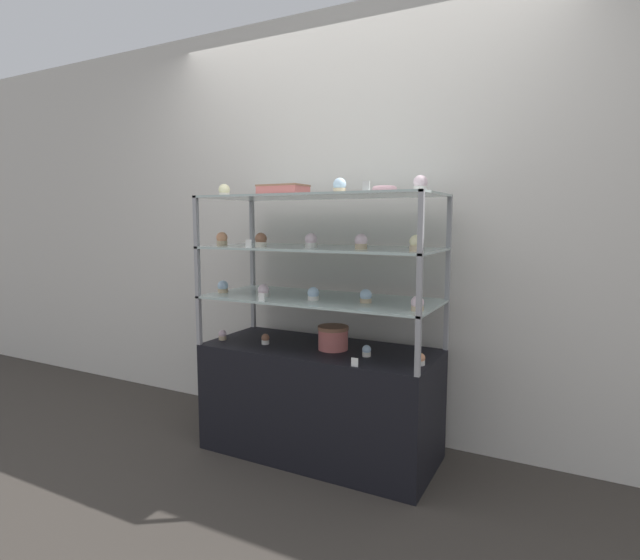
% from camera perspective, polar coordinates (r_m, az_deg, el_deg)
% --- Properties ---
extents(ground_plane, '(20.00, 20.00, 0.00)m').
position_cam_1_polar(ground_plane, '(3.04, 0.00, -19.09)').
color(ground_plane, '#38332D').
extents(back_wall, '(8.00, 0.05, 2.60)m').
position_cam_1_polar(back_wall, '(3.12, 3.63, 6.28)').
color(back_wall, silver).
rests_on(back_wall, ground_plane).
extents(display_base, '(1.30, 0.56, 0.62)m').
position_cam_1_polar(display_base, '(2.92, 0.00, -13.59)').
color(display_base, black).
rests_on(display_base, ground_plane).
extents(display_riser_lower, '(1.30, 0.56, 0.28)m').
position_cam_1_polar(display_riser_lower, '(2.77, 0.00, -2.33)').
color(display_riser_lower, '#99999E').
rests_on(display_riser_lower, display_base).
extents(display_riser_middle, '(1.30, 0.56, 0.28)m').
position_cam_1_polar(display_riser_middle, '(2.74, 0.00, 3.48)').
color(display_riser_middle, '#99999E').
rests_on(display_riser_middle, display_riser_lower).
extents(display_riser_upper, '(1.30, 0.56, 0.28)m').
position_cam_1_polar(display_riser_upper, '(2.74, 0.00, 9.36)').
color(display_riser_upper, '#99999E').
rests_on(display_riser_upper, display_riser_middle).
extents(layer_cake_centerpiece, '(0.17, 0.17, 0.13)m').
position_cam_1_polar(layer_cake_centerpiece, '(2.76, 1.51, -6.60)').
color(layer_cake_centerpiece, '#C66660').
rests_on(layer_cake_centerpiece, display_base).
extents(sheet_cake_frosted, '(0.26, 0.17, 0.06)m').
position_cam_1_polar(sheet_cake_frosted, '(2.81, -4.23, 10.20)').
color(sheet_cake_frosted, '#C66660').
rests_on(sheet_cake_frosted, display_riser_upper).
extents(cupcake_0, '(0.05, 0.05, 0.06)m').
position_cam_1_polar(cupcake_0, '(3.04, -11.08, -6.19)').
color(cupcake_0, '#CCB28C').
rests_on(cupcake_0, display_base).
extents(cupcake_1, '(0.05, 0.05, 0.06)m').
position_cam_1_polar(cupcake_1, '(2.90, -6.26, -6.73)').
color(cupcake_1, white).
rests_on(cupcake_1, display_base).
extents(cupcake_2, '(0.05, 0.05, 0.06)m').
position_cam_1_polar(cupcake_2, '(2.64, 5.35, -8.07)').
color(cupcake_2, white).
rests_on(cupcake_2, display_base).
extents(cupcake_3, '(0.05, 0.05, 0.06)m').
position_cam_1_polar(cupcake_3, '(2.53, 11.41, -8.88)').
color(cupcake_3, white).
rests_on(cupcake_3, display_base).
extents(price_tag_0, '(0.04, 0.00, 0.04)m').
position_cam_1_polar(price_tag_0, '(2.46, 3.99, -9.37)').
color(price_tag_0, white).
rests_on(price_tag_0, display_base).
extents(cupcake_4, '(0.06, 0.06, 0.07)m').
position_cam_1_polar(cupcake_4, '(3.02, -11.04, -0.78)').
color(cupcake_4, '#CCB28C').
rests_on(cupcake_4, display_riser_lower).
extents(cupcake_5, '(0.06, 0.06, 0.07)m').
position_cam_1_polar(cupcake_5, '(2.82, -6.48, -1.24)').
color(cupcake_5, white).
rests_on(cupcake_5, display_riser_lower).
extents(cupcake_6, '(0.06, 0.06, 0.07)m').
position_cam_1_polar(cupcake_6, '(2.67, -0.78, -1.62)').
color(cupcake_6, white).
rests_on(cupcake_6, display_riser_lower).
extents(cupcake_7, '(0.06, 0.06, 0.07)m').
position_cam_1_polar(cupcake_7, '(2.60, 5.25, -1.88)').
color(cupcake_7, '#CCB28C').
rests_on(cupcake_7, display_riser_lower).
extents(cupcake_8, '(0.06, 0.06, 0.07)m').
position_cam_1_polar(cupcake_8, '(2.41, 11.07, -2.69)').
color(cupcake_8, '#CCB28C').
rests_on(cupcake_8, display_riser_lower).
extents(price_tag_1, '(0.04, 0.00, 0.04)m').
position_cam_1_polar(price_tag_1, '(2.65, -6.69, -1.98)').
color(price_tag_1, white).
rests_on(price_tag_1, display_riser_lower).
extents(cupcake_9, '(0.07, 0.07, 0.08)m').
position_cam_1_polar(cupcake_9, '(2.97, -11.15, 4.61)').
color(cupcake_9, '#CCB28C').
rests_on(cupcake_9, display_riser_middle).
extents(cupcake_10, '(0.07, 0.07, 0.08)m').
position_cam_1_polar(cupcake_10, '(2.76, -6.77, 4.54)').
color(cupcake_10, beige).
rests_on(cupcake_10, display_riser_middle).
extents(cupcake_11, '(0.07, 0.07, 0.08)m').
position_cam_1_polar(cupcake_11, '(2.67, -1.03, 4.50)').
color(cupcake_11, white).
rests_on(cupcake_11, display_riser_middle).
extents(cupcake_12, '(0.07, 0.07, 0.08)m').
position_cam_1_polar(cupcake_12, '(2.54, 4.71, 4.36)').
color(cupcake_12, '#CCB28C').
rests_on(cupcake_12, display_riser_middle).
extents(cupcake_13, '(0.07, 0.07, 0.08)m').
position_cam_1_polar(cupcake_13, '(2.40, 10.94, 4.12)').
color(cupcake_13, '#CCB28C').
rests_on(cupcake_13, display_riser_middle).
extents(price_tag_2, '(0.04, 0.00, 0.04)m').
position_cam_1_polar(price_tag_2, '(2.67, -8.17, 4.12)').
color(price_tag_2, white).
rests_on(price_tag_2, display_riser_middle).
extents(cupcake_14, '(0.07, 0.07, 0.08)m').
position_cam_1_polar(cupcake_14, '(3.01, -10.89, 9.96)').
color(cupcake_14, beige).
rests_on(cupcake_14, display_riser_upper).
extents(cupcake_15, '(0.07, 0.07, 0.08)m').
position_cam_1_polar(cupcake_15, '(2.54, 2.26, 10.69)').
color(cupcake_15, '#CCB28C').
rests_on(cupcake_15, display_riser_upper).
extents(cupcake_16, '(0.07, 0.07, 0.08)m').
position_cam_1_polar(cupcake_16, '(2.43, 11.41, 10.74)').
color(cupcake_16, white).
rests_on(cupcake_16, display_riser_upper).
extents(price_tag_3, '(0.04, 0.00, 0.04)m').
position_cam_1_polar(price_tag_3, '(2.35, 5.29, 10.67)').
color(price_tag_3, white).
rests_on(price_tag_3, display_riser_upper).
extents(donut_glazed, '(0.13, 0.13, 0.04)m').
position_cam_1_polar(donut_glazed, '(2.56, 7.38, 10.23)').
color(donut_glazed, '#EFB2BC').
rests_on(donut_glazed, display_riser_upper).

